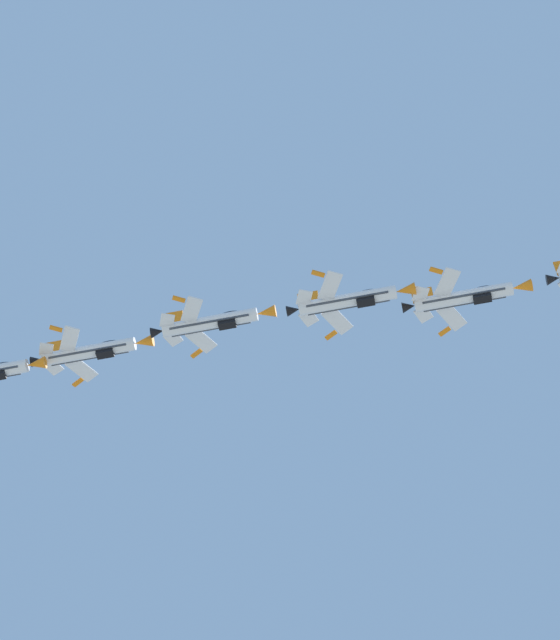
% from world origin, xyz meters
% --- Properties ---
extents(fighter_jet_left_wing, '(15.59, 10.15, 4.38)m').
position_xyz_m(fighter_jet_left_wing, '(24.30, 52.32, 139.05)').
color(fighter_jet_left_wing, white).
extents(fighter_jet_right_wing, '(15.59, 10.18, 4.38)m').
position_xyz_m(fighter_jet_right_wing, '(10.31, 54.32, 138.86)').
color(fighter_jet_right_wing, white).
extents(fighter_jet_left_outer, '(15.59, 9.96, 4.66)m').
position_xyz_m(fighter_jet_left_outer, '(-6.07, 60.19, 140.92)').
color(fighter_jet_left_outer, white).
extents(fighter_jet_right_outer, '(15.59, 10.02, 4.57)m').
position_xyz_m(fighter_jet_right_outer, '(-20.92, 66.24, 141.33)').
color(fighter_jet_right_outer, white).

